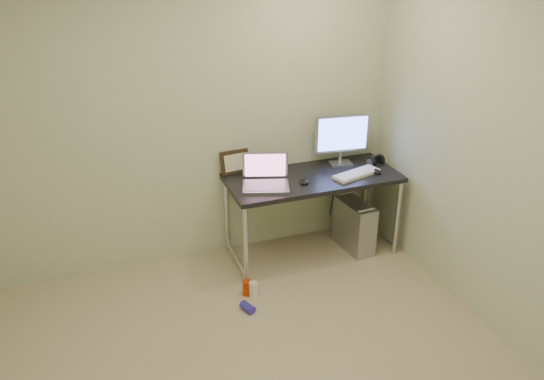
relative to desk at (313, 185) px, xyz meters
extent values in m
cube|color=beige|center=(-0.94, 0.32, 0.58)|extent=(3.50, 0.02, 2.50)
cube|color=beige|center=(0.81, -1.43, 0.58)|extent=(0.02, 3.50, 2.50)
cube|color=black|center=(0.00, 0.00, 0.06)|extent=(1.48, 0.65, 0.04)
cylinder|color=silver|center=(-0.70, -0.28, -0.31)|extent=(0.04, 0.04, 0.71)
cylinder|color=silver|center=(-0.70, 0.28, -0.31)|extent=(0.04, 0.04, 0.71)
cylinder|color=silver|center=(0.70, -0.28, -0.31)|extent=(0.04, 0.04, 0.71)
cylinder|color=silver|center=(0.70, 0.28, -0.31)|extent=(0.04, 0.04, 0.71)
cylinder|color=silver|center=(-0.70, 0.00, -0.59)|extent=(0.04, 0.57, 0.04)
cylinder|color=silver|center=(0.70, 0.00, -0.59)|extent=(0.04, 0.57, 0.04)
cube|color=#B1B1B6|center=(0.40, -0.07, -0.44)|extent=(0.23, 0.45, 0.46)
cylinder|color=#B3B3BB|center=(0.40, -0.25, -0.19)|extent=(0.16, 0.04, 0.02)
cylinder|color=#B3B3BB|center=(0.40, 0.11, -0.19)|extent=(0.16, 0.04, 0.02)
cylinder|color=black|center=(0.35, 0.27, -0.27)|extent=(0.01, 0.16, 0.69)
cylinder|color=black|center=(0.44, 0.25, -0.29)|extent=(0.02, 0.11, 0.71)
cylinder|color=#B93208|center=(-0.74, -0.43, -0.60)|extent=(0.09, 0.09, 0.13)
cylinder|color=white|center=(-0.70, -0.47, -0.60)|extent=(0.07, 0.07, 0.13)
cylinder|color=#352CC5|center=(-0.80, -0.63, -0.63)|extent=(0.11, 0.14, 0.07)
cube|color=#B3B3BB|center=(-0.46, -0.09, 0.09)|extent=(0.44, 0.37, 0.02)
cube|color=gray|center=(-0.46, -0.09, 0.11)|extent=(0.38, 0.31, 0.00)
cube|color=#92919A|center=(-0.41, 0.05, 0.22)|extent=(0.37, 0.17, 0.24)
cube|color=#7E4A65|center=(-0.41, 0.04, 0.22)|extent=(0.33, 0.14, 0.21)
cube|color=#B3B3BB|center=(0.34, 0.16, 0.09)|extent=(0.21, 0.17, 0.01)
cylinder|color=#B3B3BB|center=(0.34, 0.18, 0.15)|extent=(0.03, 0.03, 0.11)
cube|color=#B3B3BB|center=(0.34, 0.17, 0.37)|extent=(0.49, 0.09, 0.34)
cube|color=#5369E2|center=(0.34, 0.15, 0.37)|extent=(0.44, 0.06, 0.29)
cube|color=white|center=(0.36, -0.12, 0.10)|extent=(0.46, 0.26, 0.03)
ellipsoid|color=black|center=(0.54, -0.12, 0.10)|extent=(0.08, 0.12, 0.04)
ellipsoid|color=black|center=(-0.13, -0.11, 0.10)|extent=(0.11, 0.14, 0.04)
cylinder|color=black|center=(0.59, 0.06, 0.11)|extent=(0.06, 0.10, 0.09)
cylinder|color=black|center=(0.70, 0.06, 0.11)|extent=(0.06, 0.10, 0.09)
cube|color=black|center=(0.64, 0.06, 0.16)|extent=(0.12, 0.05, 0.01)
cube|color=black|center=(-0.60, 0.29, 0.19)|extent=(0.26, 0.10, 0.21)
cylinder|color=silver|center=(-0.38, 0.27, 0.13)|extent=(0.01, 0.01, 0.10)
cylinder|color=white|center=(-0.38, 0.27, 0.20)|extent=(0.05, 0.04, 0.04)
camera|label=1|loc=(-1.75, -3.78, 1.88)|focal=35.00mm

